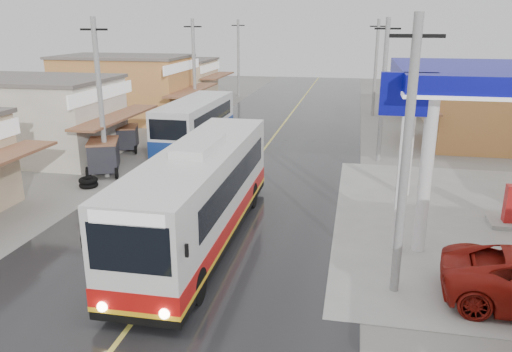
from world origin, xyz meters
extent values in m
plane|color=slate|center=(0.00, 0.00, 0.00)|extent=(120.00, 120.00, 0.00)
cube|color=black|center=(0.00, 15.00, 0.01)|extent=(12.00, 90.00, 0.02)
cube|color=#D8CC4C|center=(0.00, 15.00, 0.02)|extent=(0.15, 90.00, 0.01)
cylinder|color=white|center=(8.00, 9.00, 2.75)|extent=(0.44, 0.44, 5.50)
cylinder|color=white|center=(8.00, 3.00, 2.75)|extent=(0.44, 0.44, 5.50)
cube|color=white|center=(7.20, 3.00, 3.00)|extent=(0.25, 0.25, 6.00)
cube|color=#0A0C91|center=(7.20, 3.00, 5.50)|extent=(1.80, 0.30, 1.40)
cube|color=silver|center=(0.27, 2.28, 2.02)|extent=(2.55, 11.88, 2.92)
cube|color=black|center=(0.27, 2.28, 0.46)|extent=(2.57, 11.90, 0.30)
cube|color=#BA110F|center=(0.27, 2.28, 0.96)|extent=(2.60, 11.92, 0.54)
cube|color=yellow|center=(0.27, 2.28, 0.63)|extent=(2.61, 11.93, 0.14)
cube|color=black|center=(0.27, 2.78, 2.34)|extent=(2.58, 9.41, 0.99)
cube|color=black|center=(0.32, -3.60, 2.44)|extent=(2.17, 0.14, 1.29)
cube|color=black|center=(0.23, 8.17, 2.44)|extent=(2.17, 0.14, 1.09)
cube|color=white|center=(0.32, -3.60, 3.23)|extent=(1.97, 0.13, 0.35)
cube|color=silver|center=(0.27, 2.28, 3.63)|extent=(1.21, 2.97, 0.30)
cylinder|color=black|center=(-0.78, -1.88, 0.56)|extent=(0.35, 1.09, 1.09)
cylinder|color=black|center=(1.39, -1.86, 0.56)|extent=(0.35, 1.09, 1.09)
cylinder|color=black|center=(-0.84, 6.03, 0.56)|extent=(0.35, 1.09, 1.09)
cylinder|color=black|center=(1.33, 6.05, 0.56)|extent=(0.35, 1.09, 1.09)
sphere|color=#FFF2CC|center=(-0.52, -3.67, 0.76)|extent=(0.28, 0.28, 0.28)
sphere|color=#FFF2CC|center=(1.16, -3.66, 0.76)|extent=(0.28, 0.28, 0.28)
cube|color=black|center=(-1.07, -3.36, 2.39)|extent=(0.08, 0.08, 0.35)
cube|color=black|center=(1.70, -3.34, 2.39)|extent=(0.08, 0.08, 0.35)
cube|color=silver|center=(-4.27, 15.67, 1.81)|extent=(2.55, 9.23, 2.56)
cube|color=navy|center=(-4.27, 15.67, 0.94)|extent=(2.60, 9.27, 1.02)
cube|color=black|center=(-4.27, 15.67, 2.17)|extent=(2.58, 7.69, 0.92)
cube|color=black|center=(-4.32, 11.12, 2.17)|extent=(2.15, 0.14, 1.12)
cylinder|color=black|center=(-5.41, 12.41, 0.53)|extent=(0.32, 1.03, 1.02)
cylinder|color=black|center=(-3.20, 12.39, 0.53)|extent=(0.32, 1.03, 1.02)
cylinder|color=black|center=(-5.34, 18.95, 0.53)|extent=(0.32, 1.03, 1.02)
cylinder|color=black|center=(-3.13, 18.93, 0.53)|extent=(0.32, 1.03, 1.02)
imported|color=black|center=(-3.08, 6.20, 0.47)|extent=(0.73, 1.83, 0.95)
imported|color=#267340|center=(-3.08, 5.99, 1.15)|extent=(0.59, 0.41, 1.57)
cube|color=#26262D|center=(-7.29, 9.38, 1.04)|extent=(2.14, 2.56, 1.42)
cube|color=brown|center=(-7.29, 9.38, 1.80)|extent=(2.21, 2.63, 0.11)
cylinder|color=black|center=(-7.71, 8.38, 0.33)|extent=(0.43, 0.68, 0.66)
cylinder|color=black|center=(-8.29, 9.80, 0.33)|extent=(0.43, 0.68, 0.66)
cylinder|color=black|center=(-6.31, 8.72, 0.33)|extent=(0.37, 0.66, 0.66)
cube|color=#26262D|center=(-8.31, 14.28, 0.89)|extent=(1.76, 2.17, 1.22)
cube|color=brown|center=(-8.31, 14.28, 1.55)|extent=(1.82, 2.23, 0.09)
cylinder|color=black|center=(-8.72, 13.45, 0.28)|extent=(0.34, 0.59, 0.56)
cylinder|color=black|center=(-9.15, 14.69, 0.28)|extent=(0.34, 0.59, 0.56)
cylinder|color=black|center=(-7.50, 13.66, 0.28)|extent=(0.29, 0.57, 0.56)
torus|color=black|center=(-7.07, 7.23, 0.12)|extent=(0.92, 0.92, 0.24)
torus|color=black|center=(-7.07, 7.23, 0.35)|extent=(0.92, 0.92, 0.24)
camera|label=1|loc=(5.55, -13.90, 7.74)|focal=35.00mm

